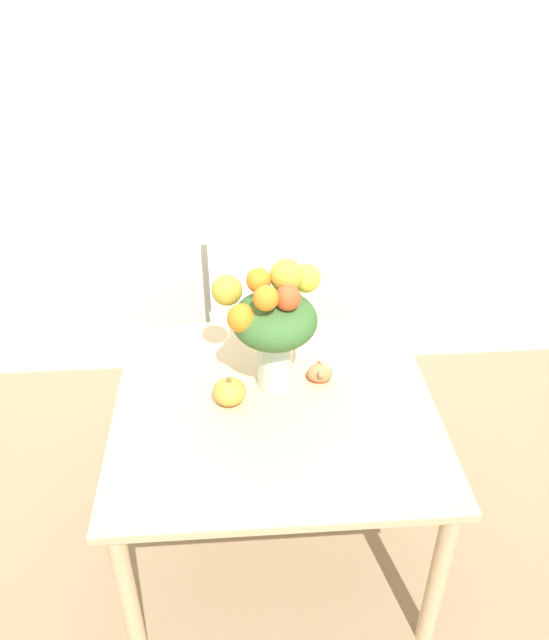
% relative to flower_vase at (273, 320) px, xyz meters
% --- Properties ---
extents(ground_plane, '(12.00, 12.00, 0.00)m').
position_rel_flower_vase_xyz_m(ground_plane, '(-0.00, -0.11, -1.01)').
color(ground_plane, '#8E7556').
extents(wall_back, '(8.00, 0.06, 2.70)m').
position_rel_flower_vase_xyz_m(wall_back, '(-0.00, 1.11, 0.34)').
color(wall_back, silver).
rests_on(wall_back, ground_plane).
extents(dining_table, '(1.13, 1.07, 0.73)m').
position_rel_flower_vase_xyz_m(dining_table, '(-0.00, -0.11, -0.38)').
color(dining_table, '#D1B284').
rests_on(dining_table, ground_plane).
extents(flower_vase, '(0.38, 0.30, 0.48)m').
position_rel_flower_vase_xyz_m(flower_vase, '(0.00, 0.00, 0.00)').
color(flower_vase, '#B2CCBC').
rests_on(flower_vase, dining_table).
extents(pumpkin, '(0.12, 0.12, 0.11)m').
position_rel_flower_vase_xyz_m(pumpkin, '(-0.16, -0.09, -0.23)').
color(pumpkin, gold).
rests_on(pumpkin, dining_table).
extents(turkey_figurine, '(0.09, 0.13, 0.08)m').
position_rel_flower_vase_xyz_m(turkey_figurine, '(0.17, 0.02, -0.24)').
color(turkey_figurine, '#A87A4C').
rests_on(turkey_figurine, dining_table).
extents(dining_chair_near_window, '(0.46, 0.46, 1.00)m').
position_rel_flower_vase_xyz_m(dining_chair_near_window, '(-0.04, 0.81, -0.50)').
color(dining_chair_near_window, white).
rests_on(dining_chair_near_window, ground_plane).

